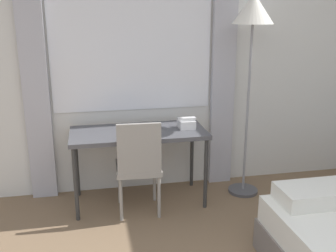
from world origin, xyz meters
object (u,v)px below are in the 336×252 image
desk_chair (139,163)px  desk (138,137)px  book (145,130)px  telephone (186,123)px  standing_lamp (253,24)px

desk_chair → desk: bearing=84.5°
desk_chair → book: size_ratio=3.33×
telephone → standing_lamp: bearing=-1.0°
desk → telephone: size_ratio=7.27×
desk → book: size_ratio=4.69×
desk_chair → telephone: 0.62m
desk_chair → book: bearing=68.7°
standing_lamp → book: standing_lamp is taller
telephone → book: telephone is taller
desk → desk_chair: (-0.03, -0.25, -0.16)m
desk_chair → standing_lamp: (1.11, 0.24, 1.19)m
desk_chair → telephone: size_ratio=5.16×
desk_chair → telephone: bearing=28.9°
desk → standing_lamp: 1.49m
standing_lamp → book: 1.39m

